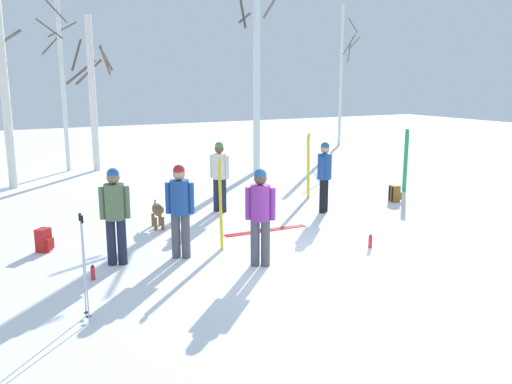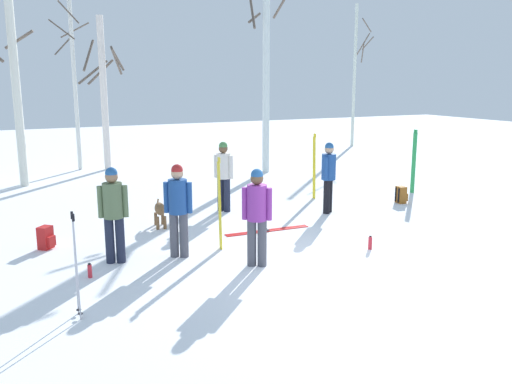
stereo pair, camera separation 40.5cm
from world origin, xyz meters
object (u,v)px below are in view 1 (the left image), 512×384
ski_pair_planted_0 (406,161)px  ski_poles_0 (84,264)px  person_2 (324,172)px  ski_pair_planted_1 (221,204)px  dog (158,211)px  person_1 (115,210)px  ski_pair_planted_2 (308,166)px  person_3 (219,172)px  birch_tree_3 (62,78)px  birch_tree_2 (2,78)px  birch_tree_5 (257,59)px  person_0 (180,205)px  water_bottle_1 (370,241)px  person_4 (260,211)px  ski_pair_lying_0 (266,230)px  backpack_0 (395,194)px  water_bottle_0 (93,273)px  backpack_1 (44,240)px  birch_tree_4 (92,90)px  birch_tree_6 (342,74)px

ski_pair_planted_0 → ski_poles_0: ski_pair_planted_0 is taller
person_2 → ski_pair_planted_1: 3.72m
person_2 → dog: bearing=173.4°
person_1 → ski_pair_planted_2: 6.63m
person_3 → ski_pair_planted_1: 2.96m
ski_pair_planted_1 → birch_tree_3: birch_tree_3 is taller
person_3 → birch_tree_2: size_ratio=0.27×
birch_tree_5 → birch_tree_3: bearing=149.9°
person_0 → water_bottle_1: bearing=-18.8°
person_4 → ski_pair_lying_0: (1.15, 1.87, -0.97)m
backpack_0 → birch_tree_3: birch_tree_3 is taller
birch_tree_3 → person_0: bearing=-88.7°
dog → backpack_0: bearing=-3.8°
backpack_0 → birch_tree_5: (-1.07, 5.79, 3.61)m
ski_poles_0 → birch_tree_3: size_ratio=0.24×
person_1 → water_bottle_1: size_ratio=6.24×
backpack_0 → ski_pair_planted_1: bearing=-165.0°
person_3 → water_bottle_0: (-3.70, -3.23, -0.86)m
ski_pair_lying_0 → backpack_1: backpack_1 is taller
birch_tree_2 → ski_pair_planted_2: bearing=-36.8°
person_0 → ski_poles_0: bearing=-137.6°
ski_poles_0 → birch_tree_4: bearing=77.7°
ski_poles_0 → water_bottle_0: 1.65m
ski_pair_planted_0 → backpack_1: size_ratio=4.10×
person_0 → water_bottle_0: person_0 is taller
backpack_0 → birch_tree_6: bearing=60.2°
person_4 → birch_tree_5: 10.01m
birch_tree_4 → birch_tree_6: birch_tree_6 is taller
person_4 → backpack_1: (-3.23, 2.61, -0.77)m
person_1 → birch_tree_5: 10.25m
birch_tree_3 → birch_tree_5: 6.69m
person_2 → backpack_0: 2.44m
backpack_0 → birch_tree_5: size_ratio=0.06×
person_4 → ski_pair_planted_0: 7.58m
backpack_0 → ski_pair_planted_2: bearing=140.1°
water_bottle_0 → birch_tree_6: size_ratio=0.04×
person_4 → ski_pair_planted_2: bearing=48.3°
ski_pair_planted_2 → ski_pair_lying_0: ski_pair_planted_2 is taller
birch_tree_6 → person_0: bearing=-135.9°
ski_pair_planted_1 → ski_pair_planted_2: size_ratio=1.00×
person_2 → birch_tree_3: size_ratio=0.28×
birch_tree_2 → birch_tree_4: 3.57m
dog → ski_poles_0: bearing=-119.8°
ski_pair_planted_0 → birch_tree_5: birch_tree_5 is taller
backpack_0 → backpack_1: same height
person_3 → ski_pair_planted_0: 5.70m
ski_pair_planted_0 → birch_tree_6: (4.89, 9.69, 2.52)m
backpack_1 → water_bottle_1: size_ratio=1.60×
water_bottle_1 → birch_tree_6: size_ratio=0.04×
ski_pair_planted_1 → birch_tree_4: birch_tree_4 is taller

